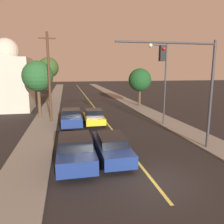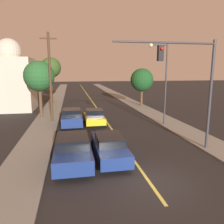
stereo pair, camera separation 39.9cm
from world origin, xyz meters
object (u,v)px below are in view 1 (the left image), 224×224
at_px(car_outer_lane_second, 71,118).
at_px(streetlamp_right, 161,74).
at_px(car_near_lane_front, 111,146).
at_px(car_near_lane_second, 94,117).
at_px(domed_building_left, 9,80).
at_px(traffic_signal_mast, 191,75).
at_px(tree_left_far, 38,76).
at_px(car_outer_lane_front, 75,149).
at_px(tree_right_near, 140,80).
at_px(tree_left_near, 48,68).
at_px(utility_pole_left, 49,76).

distance_m(car_outer_lane_second, streetlamp_right, 9.33).
height_order(car_near_lane_front, streetlamp_right, streetlamp_right).
relative_size(car_near_lane_second, streetlamp_right, 0.51).
bearing_deg(car_near_lane_second, streetlamp_right, -13.60).
bearing_deg(streetlamp_right, domed_building_left, 144.03).
height_order(car_outer_lane_second, domed_building_left, domed_building_left).
distance_m(traffic_signal_mast, streetlamp_right, 6.76).
relative_size(car_outer_lane_second, tree_left_far, 0.67).
height_order(car_outer_lane_front, car_outer_lane_second, car_outer_lane_second).
bearing_deg(car_near_lane_second, car_outer_lane_front, -103.69).
height_order(traffic_signal_mast, streetlamp_right, streetlamp_right).
bearing_deg(tree_left_far, car_near_lane_front, -66.47).
bearing_deg(car_near_lane_front, streetlamp_right, 48.25).
relative_size(car_outer_lane_second, tree_right_near, 0.76).
bearing_deg(streetlamp_right, car_outer_lane_front, -138.73).
distance_m(car_near_lane_second, domed_building_left, 14.38).
distance_m(car_outer_lane_front, car_outer_lane_second, 8.53).
distance_m(traffic_signal_mast, domed_building_left, 23.58).
xyz_separation_m(tree_left_near, tree_left_far, (-0.38, -10.67, -1.04)).
xyz_separation_m(car_near_lane_front, streetlamp_right, (6.18, 6.93, 4.12)).
xyz_separation_m(car_outer_lane_second, utility_pole_left, (-1.96, 2.12, 3.79)).
relative_size(car_near_lane_second, utility_pole_left, 0.44).
height_order(utility_pole_left, domed_building_left, domed_building_left).
distance_m(tree_left_near, tree_right_near, 14.09).
relative_size(traffic_signal_mast, tree_left_far, 1.13).
height_order(car_near_lane_second, car_outer_lane_second, car_outer_lane_second).
xyz_separation_m(car_outer_lane_front, utility_pole_left, (-1.96, 10.65, 3.79)).
xyz_separation_m(car_near_lane_front, car_near_lane_second, (-0.00, 8.42, 0.00)).
height_order(car_near_lane_second, tree_left_near, tree_left_near).
height_order(tree_left_far, domed_building_left, domed_building_left).
distance_m(utility_pole_left, domed_building_left, 10.00).
xyz_separation_m(car_near_lane_front, traffic_signal_mast, (5.15, 0.25, 4.13)).
distance_m(tree_left_far, domed_building_left, 7.40).
relative_size(car_near_lane_front, tree_right_near, 0.94).
distance_m(tree_left_near, tree_left_far, 10.73).
height_order(car_near_lane_second, utility_pole_left, utility_pole_left).
bearing_deg(traffic_signal_mast, streetlamp_right, 81.20).
distance_m(car_near_lane_second, traffic_signal_mast, 10.50).
height_order(car_outer_lane_second, traffic_signal_mast, traffic_signal_mast).
distance_m(car_near_lane_front, domed_building_left, 21.15).
height_order(car_near_lane_front, car_outer_lane_second, car_outer_lane_second).
height_order(car_outer_lane_front, tree_left_far, tree_left_far).
bearing_deg(utility_pole_left, streetlamp_right, -17.99).
height_order(tree_left_far, tree_right_near, tree_left_far).
bearing_deg(car_outer_lane_front, car_outer_lane_second, 90.00).
xyz_separation_m(car_near_lane_second, utility_pole_left, (-4.11, 1.85, 3.87)).
bearing_deg(tree_left_near, streetlamp_right, -55.31).
xyz_separation_m(utility_pole_left, tree_left_near, (-0.96, 12.92, 0.99)).
height_order(car_outer_lane_front, streetlamp_right, streetlamp_right).
bearing_deg(tree_left_near, tree_left_far, -92.03).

